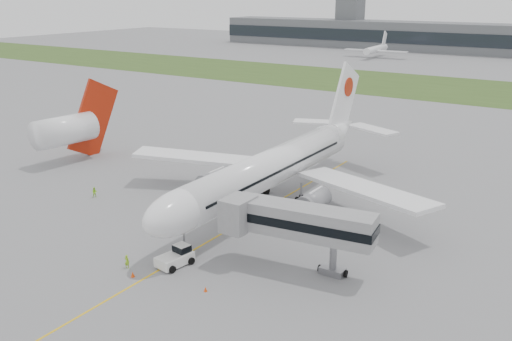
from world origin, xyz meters
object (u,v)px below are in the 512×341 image
Objects in this scene: airliner at (274,166)px; pushback_tug at (177,256)px; jet_bridge at (294,221)px; neighbor_aircraft at (69,129)px; ground_crew_near at (127,261)px.

airliner is 22.59m from pushback_tug.
pushback_tug is at bearing -88.12° from airliner.
jet_bridge is 0.90× the size of neighbor_aircraft.
jet_bridge reaches higher than pushback_tug.
jet_bridge is 10.38× the size of ground_crew_near.
pushback_tug is 13.69m from jet_bridge.
neighbor_aircraft reaches higher than jet_bridge.
neighbor_aircraft is (-41.40, -1.34, 0.20)m from airliner.
ground_crew_near is (-15.35, -9.67, -4.84)m from jet_bridge.
neighbor_aircraft is (-38.14, 24.38, 5.07)m from ground_crew_near.
neighbor_aircraft is at bearing 163.15° from pushback_tug.
airliner is 2.96× the size of neighbor_aircraft.
ground_crew_near is at bearing -155.22° from jet_bridge.
pushback_tug is at bearing -20.13° from neighbor_aircraft.
pushback_tug reaches higher than ground_crew_near.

